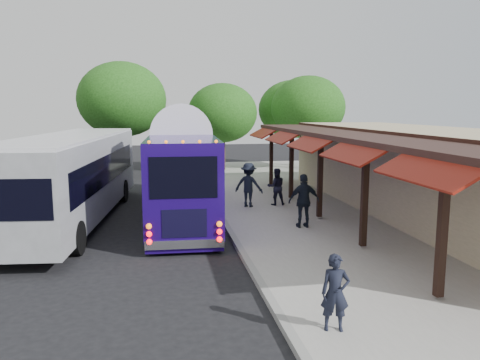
{
  "coord_description": "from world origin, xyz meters",
  "views": [
    {
      "loc": [
        -2.38,
        -13.15,
        4.43
      ],
      "look_at": [
        0.58,
        3.77,
        1.8
      ],
      "focal_mm": 35.0,
      "sensor_mm": 36.0,
      "label": 1
    }
  ],
  "objects": [
    {
      "name": "ground",
      "position": [
        0.0,
        0.0,
        0.0
      ],
      "size": [
        90.0,
        90.0,
        0.0
      ],
      "primitive_type": "plane",
      "color": "black",
      "rests_on": "ground"
    },
    {
      "name": "sidewalk",
      "position": [
        5.0,
        4.0,
        0.07
      ],
      "size": [
        10.0,
        40.0,
        0.15
      ],
      "primitive_type": "cube",
      "color": "#9E9B93",
      "rests_on": "ground"
    },
    {
      "name": "curb",
      "position": [
        0.05,
        4.0,
        0.07
      ],
      "size": [
        0.2,
        40.0,
        0.16
      ],
      "primitive_type": "cube",
      "color": "gray",
      "rests_on": "ground"
    },
    {
      "name": "station_shelter",
      "position": [
        8.38,
        4.0,
        1.85
      ],
      "size": [
        8.15,
        20.0,
        3.6
      ],
      "color": "tan",
      "rests_on": "ground"
    },
    {
      "name": "coach_bus",
      "position": [
        -1.45,
        6.18,
        1.97
      ],
      "size": [
        2.88,
        11.58,
        3.67
      ],
      "rotation": [
        0.0,
        0.0,
        -0.04
      ],
      "color": "#1E0861",
      "rests_on": "ground"
    },
    {
      "name": "city_bus",
      "position": [
        -5.73,
        5.83,
        1.89
      ],
      "size": [
        3.98,
        12.91,
        3.41
      ],
      "rotation": [
        0.0,
        0.0,
        -0.1
      ],
      "color": "gray",
      "rests_on": "ground"
    },
    {
      "name": "ped_a",
      "position": [
        0.92,
        -5.0,
        0.91
      ],
      "size": [
        0.62,
        0.48,
        1.52
      ],
      "primitive_type": "imported",
      "rotation": [
        0.0,
        0.0,
        -0.23
      ],
      "color": "black",
      "rests_on": "sidewalk"
    },
    {
      "name": "ped_b",
      "position": [
        2.76,
        6.85,
        0.98
      ],
      "size": [
        0.83,
        0.66,
        1.65
      ],
      "primitive_type": "imported",
      "rotation": [
        0.0,
        0.0,
        3.1
      ],
      "color": "black",
      "rests_on": "sidewalk"
    },
    {
      "name": "ped_c",
      "position": [
        2.75,
        2.78,
        1.13
      ],
      "size": [
        1.16,
        0.5,
        1.96
      ],
      "primitive_type": "imported",
      "rotation": [
        0.0,
        0.0,
        3.16
      ],
      "color": "black",
      "rests_on": "sidewalk"
    },
    {
      "name": "ped_d",
      "position": [
        1.48,
        6.68,
        1.12
      ],
      "size": [
        1.45,
        1.23,
        1.94
      ],
      "primitive_type": "imported",
      "rotation": [
        0.0,
        0.0,
        2.65
      ],
      "color": "black",
      "rests_on": "sidewalk"
    },
    {
      "name": "tree_left",
      "position": [
        2.07,
        19.4,
        4.12
      ],
      "size": [
        4.83,
        4.83,
        6.18
      ],
      "color": "#382314",
      "rests_on": "ground"
    },
    {
      "name": "tree_mid",
      "position": [
        7.65,
        21.26,
        4.37
      ],
      "size": [
        5.12,
        5.12,
        6.56
      ],
      "color": "#382314",
      "rests_on": "ground"
    },
    {
      "name": "tree_right",
      "position": [
        8.14,
        19.01,
        4.49
      ],
      "size": [
        5.26,
        5.26,
        6.74
      ],
      "color": "#382314",
      "rests_on": "ground"
    },
    {
      "name": "tree_far",
      "position": [
        -4.71,
        19.43,
        5.02
      ],
      "size": [
        5.89,
        5.89,
        7.53
      ],
      "color": "#382314",
      "rests_on": "ground"
    }
  ]
}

